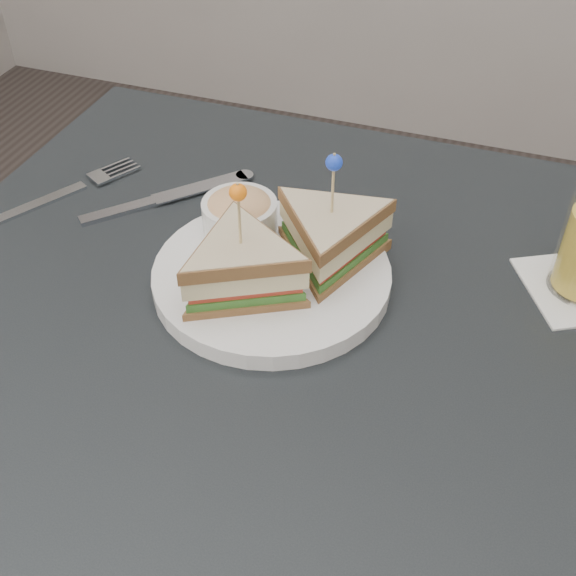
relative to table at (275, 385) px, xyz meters
The scene contains 4 objects.
table is the anchor object (origin of this frame).
plate_meal 0.13m from the table, 106.69° to the left, with size 0.27×0.25×0.14m.
cutlery_fork 0.35m from the table, 156.14° to the left, with size 0.12×0.19×0.01m.
cutlery_knife 0.27m from the table, 141.49° to the left, with size 0.16×0.17×0.01m.
Camera 1 is at (0.17, -0.45, 1.23)m, focal length 45.00 mm.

